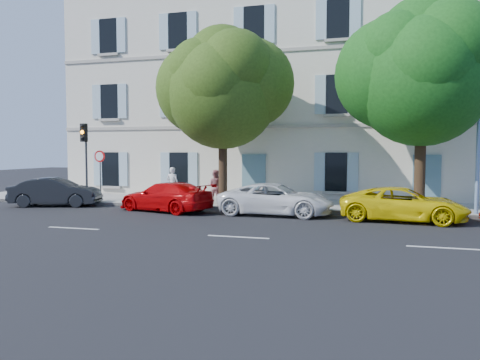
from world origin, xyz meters
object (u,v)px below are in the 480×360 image
(pedestrian_a, at_px, (173,184))
(pedestrian_b, at_px, (215,186))
(car_dark_sedan, at_px, (56,192))
(tree_right, at_px, (422,80))
(car_red_coupe, at_px, (166,197))
(traffic_light, at_px, (85,145))
(car_white_coupe, at_px, (276,199))
(car_yellow_supercar, at_px, (403,204))
(tree_left, at_px, (223,94))
(road_sign, at_px, (100,165))
(street_lamp, at_px, (480,106))

(pedestrian_a, xyz_separation_m, pedestrian_b, (2.40, -0.32, -0.05))
(car_dark_sedan, bearing_deg, tree_right, -101.53)
(car_red_coupe, bearing_deg, traffic_light, -89.86)
(tree_right, relative_size, pedestrian_a, 4.97)
(car_dark_sedan, bearing_deg, car_white_coupe, -107.41)
(car_yellow_supercar, xyz_separation_m, pedestrian_a, (-10.94, 2.93, 0.36))
(tree_left, bearing_deg, pedestrian_a, 166.35)
(car_yellow_supercar, bearing_deg, car_red_coupe, 94.14)
(tree_left, distance_m, tree_right, 8.76)
(car_dark_sedan, xyz_separation_m, car_white_coupe, (10.94, -0.10, -0.03))
(tree_right, relative_size, road_sign, 3.35)
(car_yellow_supercar, distance_m, traffic_light, 15.42)
(car_white_coupe, xyz_separation_m, car_yellow_supercar, (5.06, -0.34, -0.01))
(pedestrian_b, bearing_deg, car_dark_sedan, 21.74)
(tree_left, xyz_separation_m, pedestrian_b, (-0.52, 0.39, -4.42))
(tree_right, relative_size, pedestrian_b, 5.26)
(tree_left, height_order, road_sign, tree_left)
(street_lamp, bearing_deg, car_yellow_supercar, -149.42)
(car_red_coupe, height_order, street_lamp, street_lamp)
(car_dark_sedan, xyz_separation_m, tree_right, (16.74, 1.57, 4.95))
(car_dark_sedan, xyz_separation_m, road_sign, (1.55, 1.47, 1.30))
(traffic_light, bearing_deg, car_white_coupe, -7.46)
(car_yellow_supercar, relative_size, traffic_light, 1.21)
(car_red_coupe, relative_size, tree_left, 0.56)
(traffic_light, bearing_deg, car_dark_sedan, -124.80)
(car_red_coupe, bearing_deg, car_dark_sedan, -76.23)
(car_dark_sedan, relative_size, car_red_coupe, 0.93)
(tree_right, bearing_deg, car_red_coupe, -170.20)
(street_lamp, height_order, pedestrian_b, street_lamp)
(car_red_coupe, xyz_separation_m, traffic_light, (-5.13, 1.52, 2.32))
(traffic_light, distance_m, road_sign, 1.23)
(car_yellow_supercar, relative_size, tree_right, 0.55)
(car_yellow_supercar, bearing_deg, pedestrian_a, 79.99)
(tree_left, distance_m, pedestrian_b, 4.47)
(car_red_coupe, relative_size, pedestrian_a, 2.62)
(car_yellow_supercar, xyz_separation_m, traffic_light, (-15.16, 1.66, 2.32))
(tree_left, distance_m, road_sign, 7.28)
(car_white_coupe, bearing_deg, car_red_coupe, 93.41)
(car_dark_sedan, bearing_deg, street_lamp, -103.00)
(car_dark_sedan, xyz_separation_m, car_red_coupe, (5.98, -0.30, -0.04))
(car_red_coupe, bearing_deg, street_lamp, 113.55)
(car_white_coupe, relative_size, car_yellow_supercar, 1.02)
(car_white_coupe, relative_size, pedestrian_b, 2.95)
(pedestrian_b, bearing_deg, car_red_coupe, 64.39)
(traffic_light, bearing_deg, tree_left, 4.48)
(tree_right, distance_m, traffic_light, 16.12)
(car_red_coupe, bearing_deg, car_yellow_supercar, 105.78)
(car_dark_sedan, xyz_separation_m, street_lamp, (18.92, 1.28, 3.77))
(car_yellow_supercar, height_order, traffic_light, traffic_light)
(tree_right, bearing_deg, car_yellow_supercar, -110.23)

